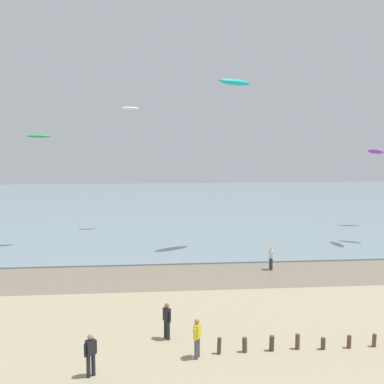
{
  "coord_description": "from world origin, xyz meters",
  "views": [
    {
      "loc": [
        -1.79,
        -8.83,
        9.02
      ],
      "look_at": [
        0.02,
        11.06,
        6.91
      ],
      "focal_mm": 42.8,
      "sensor_mm": 36.0,
      "label": 1
    }
  ],
  "objects": [
    {
      "name": "kite_aloft_6",
      "position": [
        5.19,
        29.04,
        14.07
      ],
      "size": [
        3.38,
        2.69,
        0.68
      ],
      "primitive_type": "ellipsoid",
      "rotation": [
        -0.15,
        0.0,
        3.7
      ],
      "color": "#19B2B7"
    },
    {
      "name": "person_nearest_camera",
      "position": [
        -4.17,
        8.41,
        0.92
      ],
      "size": [
        0.46,
        0.4,
        1.71
      ],
      "color": "#232328",
      "rests_on": "ground"
    },
    {
      "name": "wet_sand_strip",
      "position": [
        0.0,
        21.51,
        0.0
      ],
      "size": [
        120.0,
        6.13,
        0.01
      ],
      "primitive_type": "cube",
      "color": "#7A6D59",
      "rests_on": "ground"
    },
    {
      "name": "person_mid_beach",
      "position": [
        0.1,
        9.56,
        0.92
      ],
      "size": [
        0.36,
        0.52,
        1.71
      ],
      "color": "#4C4C56",
      "rests_on": "ground"
    },
    {
      "name": "person_left_flank",
      "position": [
        -1.1,
        11.57,
        0.92
      ],
      "size": [
        0.38,
        0.49,
        1.71
      ],
      "color": "#232328",
      "rests_on": "ground"
    },
    {
      "name": "person_right_flank",
      "position": [
        6.77,
        22.62,
        0.92
      ],
      "size": [
        0.28,
        0.56,
        1.71
      ],
      "color": "#383842",
      "rests_on": "ground"
    },
    {
      "name": "kite_aloft_0",
      "position": [
        -11.31,
        31.78,
        9.68
      ],
      "size": [
        2.12,
        1.05,
        0.35
      ],
      "primitive_type": "ellipsoid",
      "rotation": [
        -0.04,
        0.0,
        3.34
      ],
      "color": "green"
    },
    {
      "name": "kite_aloft_4",
      "position": [
        -3.79,
        38.87,
        12.64
      ],
      "size": [
        1.88,
        0.74,
        0.32
      ],
      "primitive_type": "ellipsoid",
      "rotation": [
        0.04,
        0.0,
        0.08
      ],
      "color": "white"
    },
    {
      "name": "kite_aloft_5",
      "position": [
        17.8,
        29.58,
        8.35
      ],
      "size": [
        0.91,
        2.37,
        0.57
      ],
      "primitive_type": "ellipsoid",
      "rotation": [
        -0.28,
        0.0,
        4.75
      ],
      "color": "purple"
    },
    {
      "name": "sea",
      "position": [
        0.0,
        59.57,
        0.05
      ],
      "size": [
        160.0,
        70.0,
        0.1
      ],
      "primitive_type": "cube",
      "color": "gray",
      "rests_on": "ground"
    }
  ]
}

